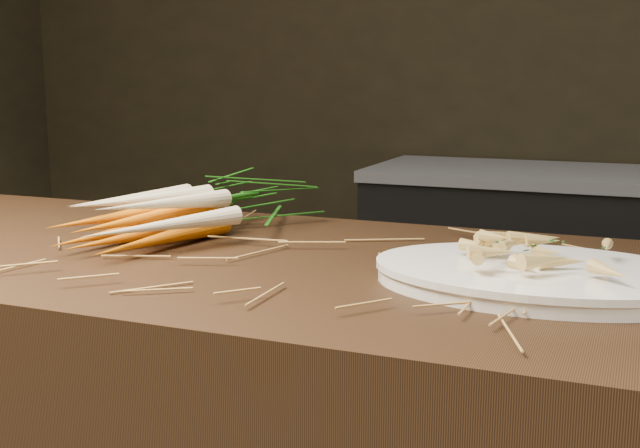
# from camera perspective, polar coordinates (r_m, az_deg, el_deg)

# --- Properties ---
(back_counter) EXTENTS (1.82, 0.62, 0.84)m
(back_counter) POSITION_cam_1_polar(r_m,az_deg,el_deg) (3.04, 20.86, -4.47)
(back_counter) COLOR black
(back_counter) RESTS_ON ground
(straw_bedding) EXTENTS (1.40, 0.60, 0.02)m
(straw_bedding) POSITION_cam_1_polar(r_m,az_deg,el_deg) (1.15, 4.43, -2.68)
(straw_bedding) COLOR #A67D3E
(straw_bedding) RESTS_ON main_counter
(root_veg_bunch) EXTENTS (0.28, 0.56, 0.10)m
(root_veg_bunch) POSITION_cam_1_polar(r_m,az_deg,el_deg) (1.40, -7.92, 1.32)
(root_veg_bunch) COLOR #C3570B
(root_veg_bunch) RESTS_ON main_counter
(serving_platter) EXTENTS (0.44, 0.30, 0.02)m
(serving_platter) POSITION_cam_1_polar(r_m,az_deg,el_deg) (1.08, 15.32, -3.79)
(serving_platter) COLOR white
(serving_platter) RESTS_ON main_counter
(roasted_veg_heap) EXTENTS (0.21, 0.16, 0.05)m
(roasted_veg_heap) POSITION_cam_1_polar(r_m,az_deg,el_deg) (1.07, 15.41, -1.97)
(roasted_veg_heap) COLOR #A98044
(roasted_veg_heap) RESTS_ON serving_platter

